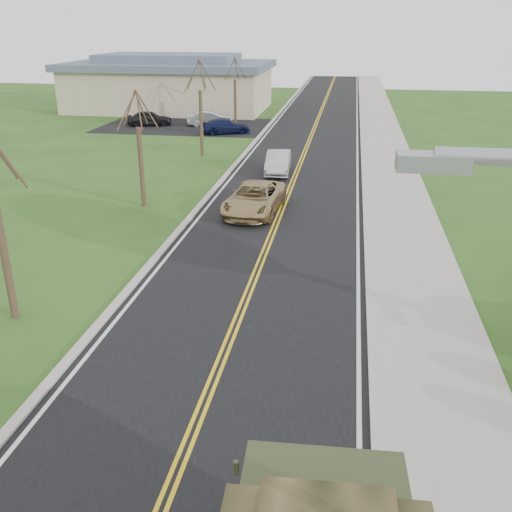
# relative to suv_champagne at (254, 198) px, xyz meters

# --- Properties ---
(road) EXTENTS (8.00, 120.00, 0.01)m
(road) POSITION_rel_suv_champagne_xyz_m (1.28, 18.15, -0.71)
(road) COLOR black
(road) RESTS_ON ground
(curb_right) EXTENTS (0.30, 120.00, 0.12)m
(curb_right) POSITION_rel_suv_champagne_xyz_m (5.43, 18.15, -0.65)
(curb_right) COLOR #9E998E
(curb_right) RESTS_ON ground
(sidewalk_right) EXTENTS (3.20, 120.00, 0.10)m
(sidewalk_right) POSITION_rel_suv_champagne_xyz_m (7.18, 18.15, -0.66)
(sidewalk_right) COLOR #9E998E
(sidewalk_right) RESTS_ON ground
(curb_left) EXTENTS (0.30, 120.00, 0.10)m
(curb_left) POSITION_rel_suv_champagne_xyz_m (-2.87, 18.15, -0.66)
(curb_left) COLOR #9E998E
(curb_left) RESTS_ON ground
(bare_tree_a) EXTENTS (1.93, 2.26, 6.08)m
(bare_tree_a) POSITION_rel_suv_champagne_xyz_m (-5.72, -11.85, 1.91)
(bare_tree_a) COLOR #38281C
(bare_tree_a) RESTS_ON ground
(bare_tree_b) EXTENTS (1.83, 2.14, 5.73)m
(bare_tree_b) POSITION_rel_suv_champagne_xyz_m (-5.72, 0.15, 1.76)
(bare_tree_b) COLOR #38281C
(bare_tree_b) RESTS_ON ground
(bare_tree_c) EXTENTS (2.04, 2.39, 6.42)m
(bare_tree_c) POSITION_rel_suv_champagne_xyz_m (-5.72, 12.15, 2.06)
(bare_tree_c) COLOR #38281C
(bare_tree_c) RESTS_ON ground
(bare_tree_d) EXTENTS (1.88, 2.20, 5.91)m
(bare_tree_d) POSITION_rel_suv_champagne_xyz_m (-5.72, 24.15, 1.84)
(bare_tree_d) COLOR #38281C
(bare_tree_d) RESTS_ON ground
(commercial_building) EXTENTS (25.50, 21.50, 5.65)m
(commercial_building) POSITION_rel_suv_champagne_xyz_m (-14.70, 34.12, 1.97)
(commercial_building) COLOR tan
(commercial_building) RESTS_ON ground
(suv_champagne) EXTENTS (2.78, 5.30, 1.42)m
(suv_champagne) POSITION_rel_suv_champagne_xyz_m (0.00, 0.00, 0.00)
(suv_champagne) COLOR #A1895A
(suv_champagne) RESTS_ON ground
(sedan_silver) EXTENTS (1.65, 4.14, 1.34)m
(sedan_silver) POSITION_rel_suv_champagne_xyz_m (0.16, 8.03, -0.04)
(sedan_silver) COLOR #B2B2B7
(sedan_silver) RESTS_ON ground
(lot_car_dark) EXTENTS (4.25, 2.70, 1.35)m
(lot_car_dark) POSITION_rel_suv_champagne_xyz_m (-13.51, 23.56, -0.04)
(lot_car_dark) COLOR black
(lot_car_dark) RESTS_ON ground
(lot_car_silver) EXTENTS (4.22, 2.55, 1.31)m
(lot_car_silver) POSITION_rel_suv_champagne_xyz_m (-8.21, 24.56, -0.05)
(lot_car_silver) COLOR #B5B5BA
(lot_car_silver) RESTS_ON ground
(lot_car_navy) EXTENTS (4.48, 3.29, 1.21)m
(lot_car_navy) POSITION_rel_suv_champagne_xyz_m (-5.93, 20.83, -0.11)
(lot_car_navy) COLOR #0F1437
(lot_car_navy) RESTS_ON ground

